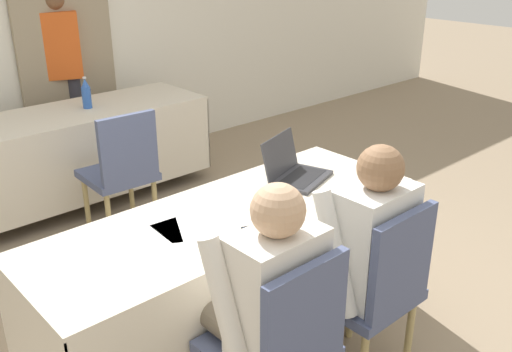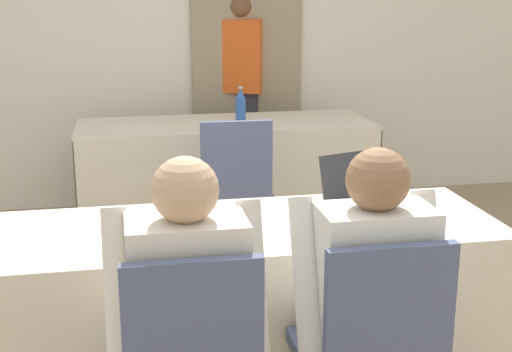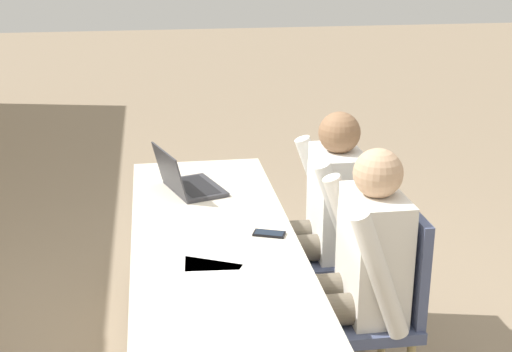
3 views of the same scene
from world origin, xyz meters
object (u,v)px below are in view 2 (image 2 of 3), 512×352
object	(u,v)px
chair_near_right	(373,351)
person_white_shirt	(364,292)
cell_phone	(241,246)
laptop	(368,201)
chair_far_spare	(234,185)
water_bottle	(241,106)
person_red_shirt	(240,84)
person_checkered_shirt	(186,307)

from	to	relation	value
chair_near_right	person_white_shirt	distance (m)	0.19
cell_phone	person_white_shirt	bearing A→B (deg)	-20.18
laptop	chair_far_spare	size ratio (longest dim) A/B	0.45
water_bottle	person_white_shirt	xyz separation A→B (m)	(-0.04, -2.69, -0.18)
laptop	person_white_shirt	size ratio (longest dim) A/B	0.35
water_bottle	person_red_shirt	world-z (taller)	person_red_shirt
chair_near_right	person_white_shirt	xyz separation A→B (m)	(0.00, 0.10, 0.16)
cell_phone	chair_far_spare	distance (m)	1.62
laptop	water_bottle	world-z (taller)	water_bottle
cell_phone	chair_near_right	size ratio (longest dim) A/B	0.16
laptop	person_white_shirt	xyz separation A→B (m)	(-0.23, -0.63, -0.11)
water_bottle	person_white_shirt	size ratio (longest dim) A/B	0.21
cell_phone	water_bottle	bearing A→B (deg)	101.51
cell_phone	person_red_shirt	distance (m)	3.07
laptop	person_red_shirt	distance (m)	2.71
chair_near_right	laptop	bearing A→B (deg)	-107.63
laptop	cell_phone	bearing A→B (deg)	-170.11
chair_far_spare	cell_phone	bearing A→B (deg)	84.02
water_bottle	person_red_shirt	size ratio (longest dim) A/B	0.15
chair_far_spare	person_checkered_shirt	size ratio (longest dim) A/B	0.78
chair_far_spare	person_checkered_shirt	xyz separation A→B (m)	(-0.46, -1.90, 0.16)
chair_far_spare	person_white_shirt	bearing A→B (deg)	96.15
chair_near_right	person_white_shirt	world-z (taller)	person_white_shirt
person_checkered_shirt	laptop	bearing A→B (deg)	-142.53
laptop	cell_phone	xyz separation A→B (m)	(-0.59, -0.32, -0.04)
water_bottle	person_checkered_shirt	bearing A→B (deg)	-103.29
person_white_shirt	person_red_shirt	world-z (taller)	person_red_shirt
water_bottle	chair_near_right	world-z (taller)	water_bottle
water_bottle	person_white_shirt	world-z (taller)	person_white_shirt
chair_far_spare	person_red_shirt	xyz separation A→B (m)	(0.28, 1.43, 0.40)
cell_phone	chair_near_right	bearing A→B (deg)	-28.31
person_red_shirt	person_checkered_shirt	bearing A→B (deg)	-80.77
person_checkered_shirt	water_bottle	bearing A→B (deg)	-103.29
chair_far_spare	person_checkered_shirt	bearing A→B (deg)	78.63
water_bottle	person_checkered_shirt	xyz separation A→B (m)	(-0.63, -2.69, -0.18)
cell_phone	water_bottle	xyz separation A→B (m)	(0.40, 2.37, 0.10)
chair_far_spare	person_red_shirt	size ratio (longest dim) A/B	0.58
chair_far_spare	person_checkered_shirt	world-z (taller)	person_checkered_shirt
water_bottle	chair_near_right	xyz separation A→B (m)	(-0.04, -2.79, -0.34)
cell_phone	person_checkered_shirt	distance (m)	0.40
cell_phone	chair_near_right	xyz separation A→B (m)	(0.36, -0.42, -0.23)
laptop	person_red_shirt	xyz separation A→B (m)	(-0.08, 2.70, 0.13)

